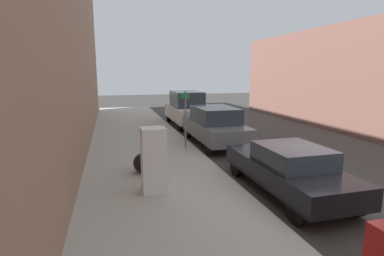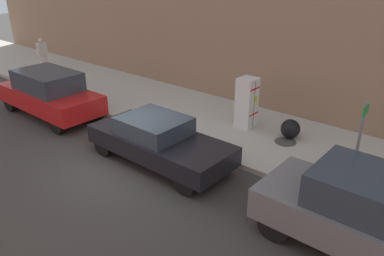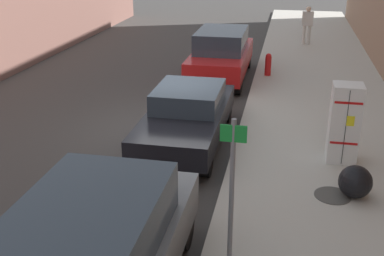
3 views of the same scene
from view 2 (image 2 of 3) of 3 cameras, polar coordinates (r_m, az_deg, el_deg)
name	(u,v)px [view 2 (image 2 of 3)]	position (r m, az deg, el deg)	size (l,w,h in m)	color
ground_plane	(132,162)	(11.36, -9.07, -5.12)	(80.00, 80.00, 0.00)	#383533
sidewalk_slab	(212,121)	(13.91, 3.13, 1.09)	(4.42, 44.00, 0.17)	#B2ADA0
discarded_refrigerator	(247,103)	(13.05, 8.34, 3.83)	(0.64, 0.59, 1.75)	white
manhole_cover	(285,142)	(12.42, 14.04, -2.05)	(0.70, 0.70, 0.02)	#47443F
street_sign_post	(358,145)	(9.62, 23.99, -2.32)	(0.36, 0.07, 2.43)	slate
fire_hydrant	(84,90)	(16.41, -16.10, 5.55)	(0.22, 0.22, 0.79)	red
trash_bag	(290,129)	(12.64, 14.76, -0.12)	(0.64, 0.64, 0.64)	black
pedestrian_walking_far	(42,52)	(21.75, -21.83, 10.70)	(0.49, 0.23, 1.71)	beige
parked_suv_red	(49,93)	(15.34, -20.90, 5.01)	(1.87, 4.67, 1.76)	red
parked_sedan_dark	(158,140)	(10.93, -5.15, -1.86)	(1.80, 4.50, 1.39)	black
parked_suv_gray	(378,217)	(8.28, 26.50, -12.10)	(1.95, 4.69, 1.77)	slate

